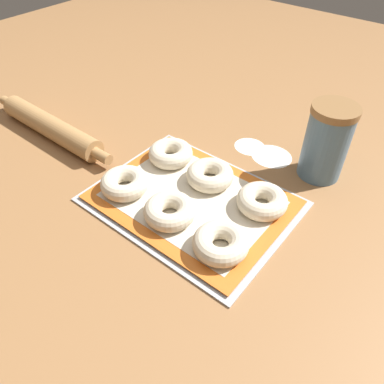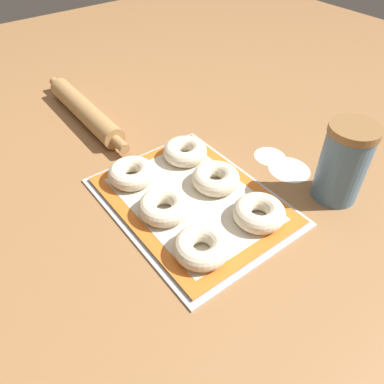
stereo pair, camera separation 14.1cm
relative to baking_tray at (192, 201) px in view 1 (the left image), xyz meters
name	(u,v)px [view 1 (the left image)]	position (x,y,z in m)	size (l,w,h in m)	color
ground_plane	(190,197)	(-0.01, 0.01, 0.00)	(2.80, 2.80, 0.00)	olive
baking_tray	(192,201)	(0.00, 0.00, 0.00)	(0.42, 0.32, 0.01)	#B2B5BA
baking_mat	(192,199)	(0.00, 0.00, 0.01)	(0.39, 0.30, 0.00)	orange
bagel_front_left	(125,183)	(-0.13, -0.07, 0.03)	(0.11, 0.11, 0.04)	beige
bagel_front_center	(170,211)	(0.00, -0.07, 0.03)	(0.11, 0.11, 0.04)	beige
bagel_front_right	(221,243)	(0.13, -0.08, 0.03)	(0.11, 0.11, 0.04)	beige
bagel_back_left	(171,153)	(-0.13, 0.07, 0.03)	(0.11, 0.11, 0.04)	beige
bagel_back_center	(210,175)	(0.00, 0.07, 0.03)	(0.11, 0.11, 0.04)	beige
bagel_back_right	(262,201)	(0.13, 0.07, 0.03)	(0.11, 0.11, 0.04)	beige
flour_canister	(326,142)	(0.17, 0.26, 0.08)	(0.10, 0.10, 0.18)	slate
rolling_pin	(51,127)	(-0.45, -0.03, 0.02)	(0.45, 0.06, 0.06)	#AD7F4C
flour_patch_near	(272,156)	(0.05, 0.25, 0.00)	(0.10, 0.09, 0.00)	white
flour_patch_far	(250,146)	(-0.01, 0.25, 0.00)	(0.08, 0.08, 0.00)	white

